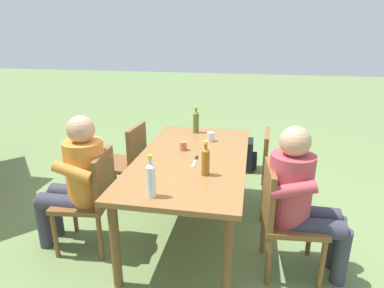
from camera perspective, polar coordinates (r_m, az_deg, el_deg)
The scene contains 15 objects.
ground_plane at distance 3.27m, azimuth 0.00°, elevation -14.33°, with size 24.00×24.00×0.00m, color #6B844C.
dining_table at distance 2.96m, azimuth 0.00°, elevation -3.65°, with size 1.84×0.96×0.74m.
chair_near_left at distance 2.63m, azimuth 15.51°, elevation -11.62°, with size 0.48×0.48×0.87m.
chair_far_left at distance 2.93m, azimuth -16.89°, elevation -8.48°, with size 0.48×0.48×0.87m.
chair_far_right at distance 3.60m, azimuth -11.11°, elevation -2.71°, with size 0.47×0.47×0.87m.
chair_near_right at distance 3.38m, azimuth 14.49°, elevation -4.41°, with size 0.47×0.47×0.87m.
person_in_white_shirt at distance 2.57m, azimuth 18.26°, elevation -8.42°, with size 0.47×0.62×1.18m.
person_in_plaid_shirt at distance 2.90m, azimuth -19.21°, elevation -5.35°, with size 0.47×0.62×1.18m.
bottle_clear at distance 2.22m, azimuth -7.11°, elevation -6.02°, with size 0.06×0.06×0.30m.
bottle_olive at distance 3.59m, azimuth 0.70°, elevation 3.95°, with size 0.06×0.06×0.30m.
bottle_amber at distance 2.53m, azimuth 2.36°, elevation -2.89°, with size 0.06×0.06×0.28m.
cup_glass at distance 3.33m, azimuth 3.25°, elevation 1.27°, with size 0.07×0.07×0.09m, color silver.
cup_terracotta at distance 3.08m, azimuth -1.50°, elevation -0.33°, with size 0.06×0.06×0.08m, color #BC6B47.
table_knife at distance 2.83m, azimuth 0.56°, elevation -2.90°, with size 0.24×0.02×0.01m.
backpack_by_near_side at distance 4.51m, azimuth 9.57°, elevation -2.00°, with size 0.30×0.22×0.42m.
Camera 1 is at (-2.68, -0.50, 1.80)m, focal length 30.80 mm.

